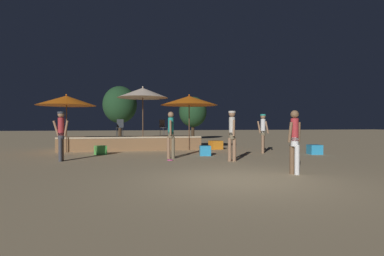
# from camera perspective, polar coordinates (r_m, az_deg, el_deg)

# --- Properties ---
(ground_plane) EXTENTS (120.00, 120.00, 0.00)m
(ground_plane) POSITION_cam_1_polar(r_m,az_deg,el_deg) (7.40, 8.90, -9.83)
(ground_plane) COLOR tan
(wooden_deck) EXTENTS (7.22, 3.16, 0.72)m
(wooden_deck) POSITION_cam_1_polar(r_m,az_deg,el_deg) (16.96, -11.45, -2.78)
(wooden_deck) COLOR olive
(wooden_deck) RESTS_ON ground
(patio_umbrella_0) EXTENTS (2.97, 2.97, 2.91)m
(patio_umbrella_0) POSITION_cam_1_polar(r_m,az_deg,el_deg) (15.68, -0.55, 5.24)
(patio_umbrella_0) COLOR brown
(patio_umbrella_0) RESTS_ON ground
(patio_umbrella_1) EXTENTS (2.57, 2.57, 3.29)m
(patio_umbrella_1) POSITION_cam_1_polar(r_m,az_deg,el_deg) (15.55, -9.36, 6.62)
(patio_umbrella_1) COLOR brown
(patio_umbrella_1) RESTS_ON ground
(patio_umbrella_2) EXTENTS (2.74, 2.74, 2.80)m
(patio_umbrella_2) POSITION_cam_1_polar(r_m,az_deg,el_deg) (15.58, -22.81, 4.82)
(patio_umbrella_2) COLOR brown
(patio_umbrella_2) RESTS_ON ground
(cube_seat_0) EXTENTS (0.71, 0.71, 0.46)m
(cube_seat_0) POSITION_cam_1_polar(r_m,az_deg,el_deg) (16.27, 4.53, -3.24)
(cube_seat_0) COLOR orange
(cube_seat_0) RESTS_ON ground
(cube_seat_1) EXTENTS (0.59, 0.59, 0.40)m
(cube_seat_1) POSITION_cam_1_polar(r_m,az_deg,el_deg) (14.00, -17.03, -4.05)
(cube_seat_1) COLOR #4CC651
(cube_seat_1) RESTS_ON ground
(cube_seat_2) EXTENTS (0.61, 0.61, 0.43)m
(cube_seat_2) POSITION_cam_1_polar(r_m,az_deg,el_deg) (14.63, 22.32, -3.81)
(cube_seat_2) COLOR #2D9EDB
(cube_seat_2) RESTS_ON ground
(cube_seat_3) EXTENTS (0.53, 0.53, 0.43)m
(cube_seat_3) POSITION_cam_1_polar(r_m,az_deg,el_deg) (12.98, 2.50, -4.32)
(cube_seat_3) COLOR #2D9EDB
(cube_seat_3) RESTS_ON ground
(person_0) EXTENTS (0.47, 0.29, 1.73)m
(person_0) POSITION_cam_1_polar(r_m,az_deg,el_deg) (8.54, 18.95, -2.08)
(person_0) COLOR brown
(person_0) RESTS_ON ground
(person_1) EXTENTS (0.57, 0.31, 1.83)m
(person_1) POSITION_cam_1_polar(r_m,az_deg,el_deg) (11.95, -23.67, -0.81)
(person_1) COLOR #3F3F47
(person_1) RESTS_ON ground
(person_2) EXTENTS (0.31, 0.52, 1.85)m
(person_2) POSITION_cam_1_polar(r_m,az_deg,el_deg) (11.01, 7.63, -0.78)
(person_2) COLOR #997051
(person_2) RESTS_ON ground
(person_3) EXTENTS (0.52, 0.34, 1.84)m
(person_3) POSITION_cam_1_polar(r_m,az_deg,el_deg) (14.39, 13.37, -0.48)
(person_3) COLOR #997051
(person_3) RESTS_ON ground
(person_4) EXTENTS (0.31, 0.54, 1.85)m
(person_4) POSITION_cam_1_polar(r_m,az_deg,el_deg) (11.83, -4.05, -0.84)
(person_4) COLOR #72664C
(person_4) RESTS_ON ground
(bistro_chair_0) EXTENTS (0.46, 0.47, 0.90)m
(bistro_chair_0) POSITION_cam_1_polar(r_m,az_deg,el_deg) (17.28, -5.57, 0.42)
(bistro_chair_0) COLOR #47474C
(bistro_chair_0) RESTS_ON wooden_deck
(bistro_chair_1) EXTENTS (0.40, 0.41, 0.90)m
(bistro_chair_1) POSITION_cam_1_polar(r_m,az_deg,el_deg) (16.50, -13.56, 0.39)
(bistro_chair_1) COLOR #2D3338
(bistro_chair_1) RESTS_ON wooden_deck
(frisbee_disc) EXTENTS (0.22, 0.22, 0.03)m
(frisbee_disc) POSITION_cam_1_polar(r_m,az_deg,el_deg) (11.28, -4.19, -6.09)
(frisbee_disc) COLOR #E54C99
(frisbee_disc) RESTS_ON ground
(background_tree_0) EXTENTS (2.46, 2.46, 3.82)m
(background_tree_0) POSITION_cam_1_polar(r_m,az_deg,el_deg) (26.76, 0.16, 3.07)
(background_tree_0) COLOR #3D2B1C
(background_tree_0) RESTS_ON ground
(background_tree_1) EXTENTS (3.00, 3.00, 4.75)m
(background_tree_1) POSITION_cam_1_polar(r_m,az_deg,el_deg) (27.51, -13.57, 4.32)
(background_tree_1) COLOR #3D2B1C
(background_tree_1) RESTS_ON ground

